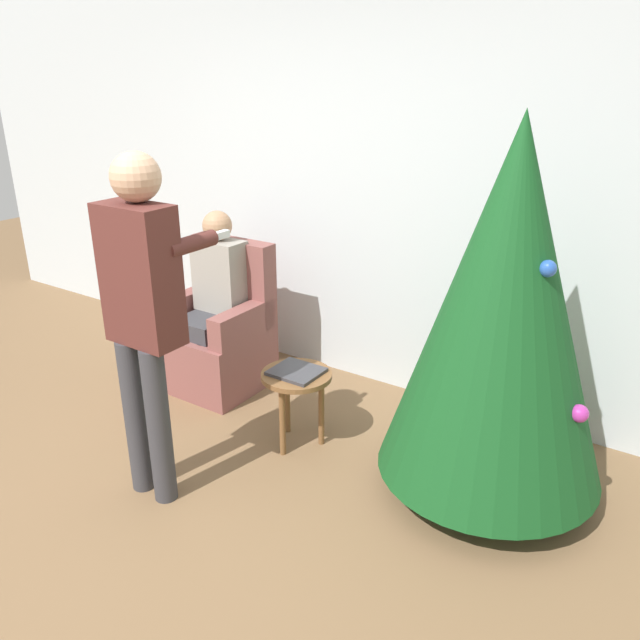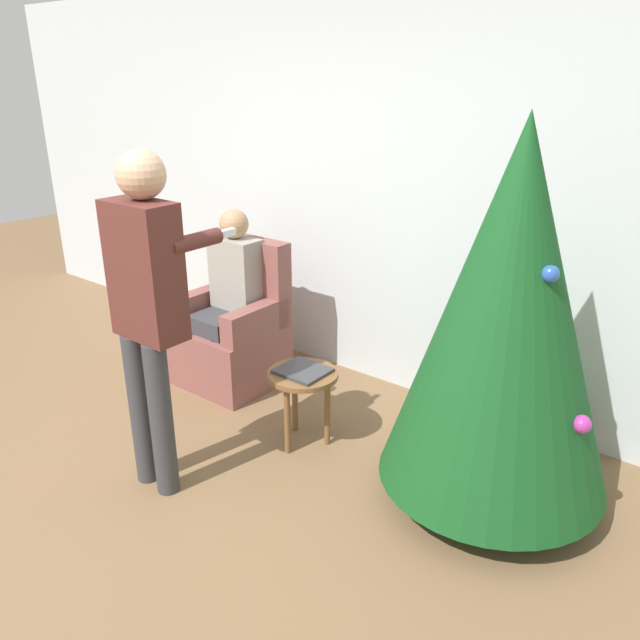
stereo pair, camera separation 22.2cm
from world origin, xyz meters
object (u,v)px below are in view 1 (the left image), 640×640
object	(u,v)px
person_seated	(214,294)
person_standing	(143,303)
armchair	(219,336)
side_stool	(297,384)
christmas_tree	(504,307)

from	to	relation	value
person_seated	person_standing	xyz separation A→B (m)	(0.56, -1.08, 0.38)
armchair	side_stool	world-z (taller)	armchair
christmas_tree	armchair	world-z (taller)	christmas_tree
christmas_tree	person_standing	xyz separation A→B (m)	(-1.46, -0.96, 0.02)
armchair	person_standing	xyz separation A→B (m)	(0.56, -1.10, 0.71)
person_standing	christmas_tree	bearing A→B (deg)	33.31
christmas_tree	person_standing	size ratio (longest dim) A/B	1.10
armchair	side_stool	distance (m)	0.99
christmas_tree	person_seated	size ratio (longest dim) A/B	1.57
christmas_tree	side_stool	world-z (taller)	christmas_tree
armchair	person_standing	size ratio (longest dim) A/B	0.58
person_standing	person_seated	bearing A→B (deg)	117.67
person_seated	person_standing	bearing A→B (deg)	-62.33
person_standing	side_stool	size ratio (longest dim) A/B	3.77
armchair	person_standing	distance (m)	1.43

